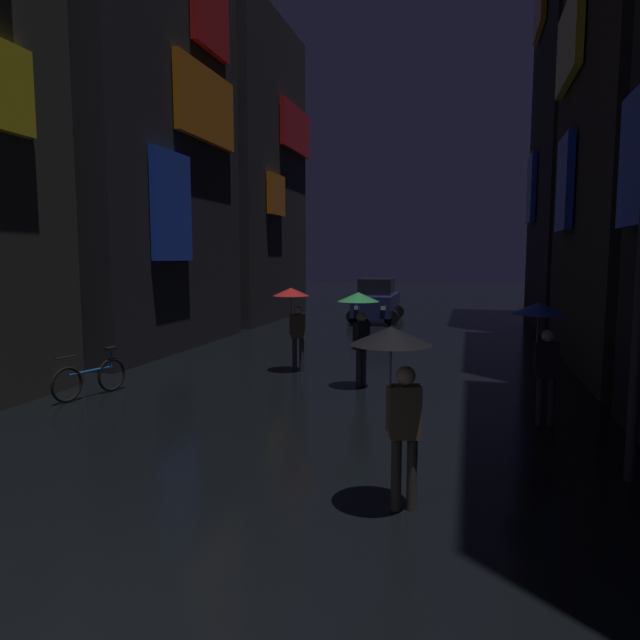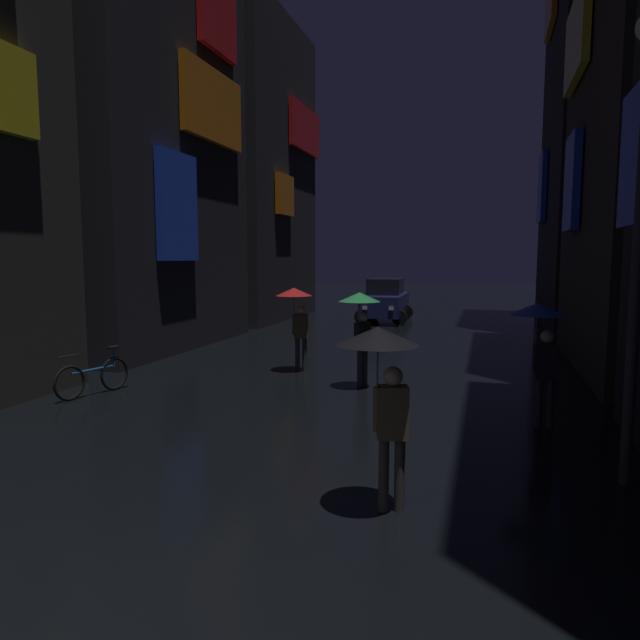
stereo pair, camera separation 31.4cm
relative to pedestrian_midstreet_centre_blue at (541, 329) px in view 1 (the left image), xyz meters
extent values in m
cube|color=#232328|center=(-11.61, 5.98, 5.67)|extent=(4.00, 8.03, 14.68)
cube|color=#264CF9|center=(-9.46, 4.72, 2.64)|extent=(0.20, 1.98, 3.07)
cube|color=orange|center=(-9.46, 7.09, 6.01)|extent=(0.20, 3.87, 2.27)
cube|color=red|center=(-9.46, 7.54, 9.24)|extent=(0.20, 2.46, 2.94)
cube|color=#232328|center=(-11.61, 14.93, 5.09)|extent=(4.00, 7.92, 13.52)
cube|color=orange|center=(-9.46, 13.81, 3.90)|extent=(0.20, 1.88, 1.75)
cube|color=red|center=(-9.46, 16.72, 7.26)|extent=(0.20, 4.13, 2.09)
cube|color=#264CF9|center=(1.24, 6.84, 3.18)|extent=(0.20, 1.81, 2.53)
cube|color=yellow|center=(1.24, 7.21, 7.00)|extent=(0.20, 3.40, 2.18)
cube|color=#232328|center=(3.39, 15.06, 10.95)|extent=(4.00, 8.19, 25.24)
cube|color=#264CF9|center=(1.24, 16.20, 4.10)|extent=(0.20, 2.05, 2.86)
cube|color=orange|center=(1.24, 15.58, 11.27)|extent=(0.20, 2.99, 2.04)
cylinder|color=#2D2D38|center=(0.21, 0.03, -1.24)|extent=(0.12, 0.12, 0.85)
cylinder|color=#2D2D38|center=(0.03, 0.03, -1.24)|extent=(0.12, 0.12, 0.85)
cube|color=black|center=(0.12, 0.03, -0.52)|extent=(0.34, 0.22, 0.60)
sphere|color=beige|center=(0.12, 0.03, -0.11)|extent=(0.22, 0.22, 0.22)
cylinder|color=black|center=(-0.06, -0.02, -0.47)|extent=(0.09, 0.09, 0.50)
cylinder|color=slate|center=(-0.06, -0.02, -0.13)|extent=(0.02, 0.02, 0.77)
cone|color=#263FB2|center=(-0.06, -0.02, 0.35)|extent=(0.90, 0.90, 0.20)
cylinder|color=#38332D|center=(-1.75, -3.83, -1.24)|extent=(0.12, 0.12, 0.85)
cylinder|color=#38332D|center=(-1.92, -3.88, -1.24)|extent=(0.12, 0.12, 0.85)
cube|color=brown|center=(-1.84, -3.85, -0.52)|extent=(0.39, 0.31, 0.60)
sphere|color=tan|center=(-1.84, -3.85, -0.11)|extent=(0.22, 0.22, 0.22)
cylinder|color=brown|center=(-2.00, -3.95, -0.47)|extent=(0.09, 0.09, 0.50)
cylinder|color=slate|center=(-2.00, -3.95, -0.13)|extent=(0.02, 0.02, 0.77)
cone|color=black|center=(-2.00, -3.95, 0.35)|extent=(0.90, 0.90, 0.20)
cylinder|color=#2D2D38|center=(-3.42, 2.22, -1.24)|extent=(0.12, 0.12, 0.85)
cylinder|color=#2D2D38|center=(-3.51, 2.06, -1.24)|extent=(0.12, 0.12, 0.85)
cube|color=black|center=(-3.46, 2.14, -0.52)|extent=(0.35, 0.40, 0.60)
sphere|color=beige|center=(-3.46, 2.14, -0.11)|extent=(0.22, 0.22, 0.22)
cylinder|color=black|center=(-3.50, 1.96, -0.47)|extent=(0.09, 0.09, 0.50)
cylinder|color=slate|center=(-3.50, 1.96, -0.13)|extent=(0.02, 0.02, 0.77)
cone|color=green|center=(-3.50, 1.96, 0.35)|extent=(0.90, 0.90, 0.20)
cylinder|color=#2D2D38|center=(-5.24, 3.48, -1.24)|extent=(0.12, 0.12, 0.85)
cylinder|color=#2D2D38|center=(-5.40, 3.40, -1.24)|extent=(0.12, 0.12, 0.85)
cube|color=brown|center=(-5.32, 3.44, -0.52)|extent=(0.40, 0.35, 0.60)
sphere|color=beige|center=(-5.32, 3.44, -0.11)|extent=(0.22, 0.22, 0.22)
cylinder|color=brown|center=(-5.46, 3.32, -0.47)|extent=(0.09, 0.09, 0.50)
cylinder|color=slate|center=(-5.46, 3.32, -0.13)|extent=(0.02, 0.02, 0.77)
cone|color=red|center=(-5.46, 3.32, 0.35)|extent=(0.90, 0.90, 0.20)
torus|color=black|center=(-8.85, -0.70, -1.31)|extent=(0.24, 0.71, 0.72)
torus|color=black|center=(-8.57, 0.37, -1.31)|extent=(0.24, 0.71, 0.72)
cylinder|color=#1E59A5|center=(-8.71, -0.17, -1.13)|extent=(0.30, 0.98, 0.05)
cylinder|color=#1E59A5|center=(-8.57, 0.37, -0.96)|extent=(0.04, 0.04, 0.40)
cube|color=black|center=(-8.57, 0.37, -0.74)|extent=(0.18, 0.26, 0.06)
cylinder|color=black|center=(-8.85, -0.70, -0.76)|extent=(0.14, 0.44, 0.03)
cube|color=navy|center=(-5.23, 15.22, -0.90)|extent=(1.82, 4.15, 0.90)
cube|color=black|center=(-5.23, 15.22, -0.10)|extent=(1.50, 1.89, 0.70)
cylinder|color=black|center=(-4.39, 13.91, -1.35)|extent=(0.65, 0.24, 0.64)
cylinder|color=black|center=(-6.00, 13.86, -1.35)|extent=(0.65, 0.24, 0.64)
cylinder|color=black|center=(-4.47, 16.57, -1.35)|extent=(0.65, 0.24, 0.64)
cylinder|color=black|center=(-6.08, 16.53, -1.35)|extent=(0.65, 0.24, 0.64)
cube|color=white|center=(-4.62, 13.17, -0.90)|extent=(0.20, 0.07, 0.14)
cube|color=white|center=(-5.72, 13.13, -0.90)|extent=(0.20, 0.07, 0.14)
camera|label=1|loc=(-1.17, -10.12, 1.21)|focal=32.00mm
camera|label=2|loc=(-0.87, -10.04, 1.21)|focal=32.00mm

